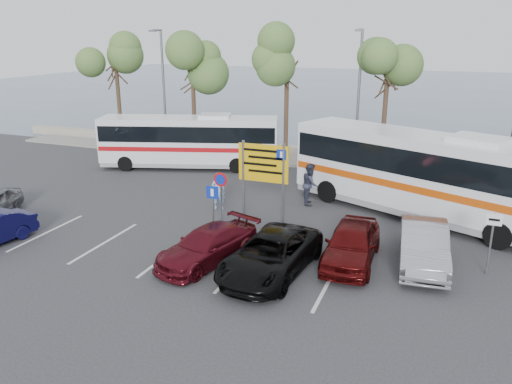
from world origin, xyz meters
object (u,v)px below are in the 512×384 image
(coach_bus_right, at_px, (429,178))
(suv_black, at_px, (271,255))
(car_silver_b, at_px, (423,245))
(pedestrian_far, at_px, (310,184))
(coach_bus_left, at_px, (190,143))
(car_red, at_px, (352,243))
(street_lamp_left, at_px, (163,85))
(pedestrian_near, at_px, (218,191))
(car_maroon, at_px, (208,246))
(direction_sign, at_px, (263,170))
(street_lamp_right, at_px, (358,93))

(coach_bus_right, height_order, suv_black, coach_bus_right)
(car_silver_b, bearing_deg, pedestrian_far, 131.95)
(coach_bus_left, relative_size, suv_black, 2.19)
(car_red, distance_m, pedestrian_far, 6.53)
(street_lamp_left, height_order, pedestrian_far, street_lamp_left)
(street_lamp_left, distance_m, coach_bus_left, 5.54)
(pedestrian_near, height_order, pedestrian_far, pedestrian_far)
(coach_bus_left, bearing_deg, coach_bus_right, -15.95)
(coach_bus_right, xyz_separation_m, pedestrian_far, (-5.31, 0.00, -0.83))
(pedestrian_near, bearing_deg, car_maroon, 99.38)
(direction_sign, bearing_deg, car_red, -29.63)
(street_lamp_left, relative_size, coach_bus_left, 0.74)
(car_maroon, height_order, car_red, car_red)
(street_lamp_right, bearing_deg, coach_bus_left, -162.37)
(car_red, bearing_deg, direction_sign, 148.77)
(car_maroon, relative_size, pedestrian_far, 2.15)
(coach_bus_left, height_order, coach_bus_right, coach_bus_right)
(street_lamp_left, xyz_separation_m, pedestrian_far, (12.19, -7.02, -3.59))
(car_maroon, distance_m, car_silver_b, 7.65)
(car_silver_b, bearing_deg, pedestrian_near, 158.04)
(direction_sign, xyz_separation_m, pedestrian_near, (-2.59, 0.99, -1.54))
(pedestrian_near, bearing_deg, street_lamp_right, -128.17)
(car_maroon, relative_size, suv_black, 0.87)
(car_maroon, distance_m, suv_black, 2.40)
(street_lamp_left, relative_size, car_red, 1.86)
(coach_bus_right, distance_m, pedestrian_near, 9.42)
(car_red, xyz_separation_m, pedestrian_far, (-3.10, 5.74, 0.27))
(coach_bus_right, relative_size, car_silver_b, 2.81)
(direction_sign, distance_m, car_red, 5.21)
(coach_bus_left, bearing_deg, car_red, -39.57)
(car_maroon, bearing_deg, car_silver_b, 37.63)
(coach_bus_left, xyz_separation_m, suv_black, (9.38, -11.59, -0.85))
(street_lamp_right, distance_m, pedestrian_far, 7.93)
(coach_bus_left, xyz_separation_m, car_maroon, (6.98, -11.59, -0.91))
(street_lamp_right, relative_size, car_red, 1.86)
(car_red, distance_m, car_silver_b, 2.51)
(street_lamp_left, relative_size, direction_sign, 2.23)
(direction_sign, height_order, suv_black, direction_sign)
(coach_bus_right, xyz_separation_m, suv_black, (-4.62, -7.59, -1.14))
(car_maroon, distance_m, car_red, 5.15)
(direction_sign, xyz_separation_m, car_maroon, (-0.52, -4.29, -1.80))
(street_lamp_right, height_order, car_red, street_lamp_right)
(pedestrian_near, xyz_separation_m, pedestrian_far, (3.77, 2.31, 0.11))
(street_lamp_left, distance_m, car_red, 20.28)
(direction_sign, xyz_separation_m, car_red, (4.28, -2.43, -1.70))
(coach_bus_left, relative_size, car_red, 2.52)
(coach_bus_left, height_order, pedestrian_near, coach_bus_left)
(car_maroon, xyz_separation_m, car_red, (4.80, 1.85, 0.11))
(street_lamp_left, xyz_separation_m, coach_bus_left, (3.50, -3.02, -3.06))
(direction_sign, bearing_deg, street_lamp_right, 79.06)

